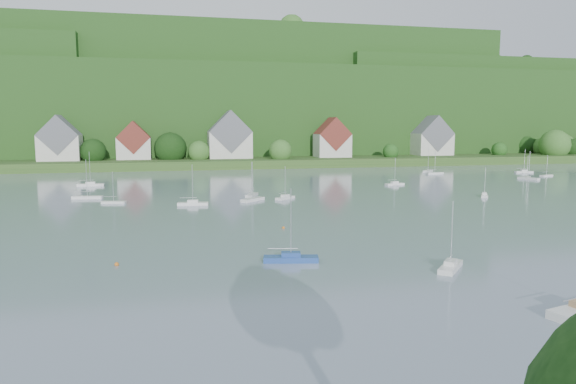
{
  "coord_description": "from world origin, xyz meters",
  "views": [
    {
      "loc": [
        -17.59,
        -11.86,
        15.28
      ],
      "look_at": [
        2.09,
        75.0,
        4.0
      ],
      "focal_mm": 32.8,
      "sensor_mm": 36.0,
      "label": 1
    }
  ],
  "objects": [
    {
      "name": "far_shore_strip",
      "position": [
        0.0,
        200.0,
        1.5
      ],
      "size": [
        600.0,
        60.0,
        3.0
      ],
      "primitive_type": "cube",
      "color": "#2A4F1D",
      "rests_on": "ground"
    },
    {
      "name": "forested_ridge",
      "position": [
        0.39,
        268.57,
        22.89
      ],
      "size": [
        620.0,
        181.22,
        69.89
      ],
      "color": "#164115",
      "rests_on": "ground"
    },
    {
      "name": "village_building_0",
      "position": [
        -55.0,
        187.0,
        9.51
      ],
      "size": [
        14.0,
        10.4,
        16.0
      ],
      "color": "beige",
      "rests_on": "far_shore_strip"
    },
    {
      "name": "village_building_1",
      "position": [
        -30.0,
        189.0,
        8.75
      ],
      "size": [
        12.0,
        9.36,
        14.0
      ],
      "color": "beige",
      "rests_on": "far_shore_strip"
    },
    {
      "name": "village_building_2",
      "position": [
        5.0,
        188.0,
        10.27
      ],
      "size": [
        16.0,
        11.44,
        18.0
      ],
      "color": "beige",
      "rests_on": "far_shore_strip"
    },
    {
      "name": "village_building_3",
      "position": [
        45.0,
        186.0,
        9.43
      ],
      "size": [
        13.0,
        10.4,
        15.5
      ],
      "color": "beige",
      "rests_on": "far_shore_strip"
    },
    {
      "name": "village_building_4",
      "position": [
        90.0,
        190.0,
        9.59
      ],
      "size": [
        15.0,
        10.4,
        16.5
      ],
      "color": "beige",
      "rests_on": "far_shore_strip"
    },
    {
      "name": "near_sailboat_1",
      "position": [
        -4.48,
        44.55,
        0.44
      ],
      "size": [
        6.4,
        2.97,
        8.34
      ],
      "rotation": [
        0.0,
        0.0,
        -0.21
      ],
      "color": "#234690",
      "rests_on": "ground"
    },
    {
      "name": "near_sailboat_3",
      "position": [
        11.43,
        37.6,
        0.42
      ],
      "size": [
        4.77,
        5.1,
        7.37
      ],
      "rotation": [
        0.0,
        0.0,
        0.85
      ],
      "color": "silver",
      "rests_on": "ground"
    },
    {
      "name": "mooring_buoy_3",
      "position": [
        -1.22,
        63.53,
        0.0
      ],
      "size": [
        0.44,
        0.44,
        0.44
      ],
      "primitive_type": "sphere",
      "color": "orange",
      "rests_on": "ground"
    },
    {
      "name": "mooring_buoy_5",
      "position": [
        -23.54,
        47.17,
        0.0
      ],
      "size": [
        0.5,
        0.5,
        0.5
      ],
      "primitive_type": "sphere",
      "color": "orange",
      "rests_on": "ground"
    },
    {
      "name": "far_sailboat_cluster",
      "position": [
        14.77,
        115.45,
        0.37
      ],
      "size": [
        190.95,
        64.9,
        8.71
      ],
      "color": "silver",
      "rests_on": "ground"
    }
  ]
}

